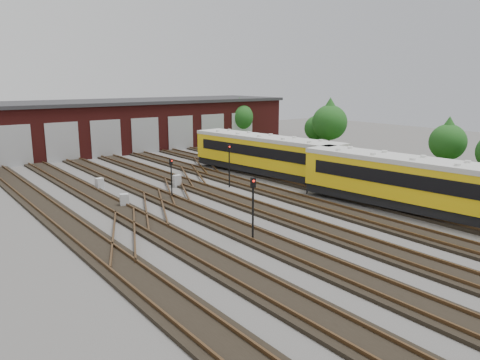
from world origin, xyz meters
TOP-DOWN VIEW (x-y plane):
  - ground at (0.00, 0.00)m, footprint 120.00×120.00m
  - track_network at (-0.17, 0.59)m, footprint 30.40×70.00m
  - maintenance_shed at (-0.01, 39.97)m, footprint 51.00×12.50m
  - grass_verge at (19.00, 10.00)m, footprint 8.00×55.00m
  - metro_train at (6.00, -1.33)m, footprint 4.87×49.01m
  - signal_mast_0 at (-6.47, 0.86)m, footprint 0.32×0.31m
  - signal_mast_1 at (-5.58, 11.86)m, footprint 0.27×0.26m
  - signal_mast_2 at (4.04, 7.04)m, footprint 0.30×0.28m
  - signal_mast_3 at (0.44, 12.72)m, footprint 0.31×0.30m
  - relay_cabinet_0 at (-9.34, 12.07)m, footprint 0.72×0.65m
  - relay_cabinet_1 at (-8.74, 18.50)m, footprint 0.65×0.56m
  - relay_cabinet_2 at (-3.08, 15.51)m, footprint 0.67×0.58m
  - relay_cabinet_3 at (7.35, 27.73)m, footprint 0.62×0.53m
  - relay_cabinet_4 at (13.36, 5.09)m, footprint 0.81×0.74m
  - tree_0 at (18.31, 35.00)m, footprint 3.95×3.95m
  - tree_1 at (20.82, 22.11)m, footprint 3.19×3.19m
  - tree_2 at (20.10, 19.43)m, footprint 4.19×4.19m
  - tree_4 at (19.80, 4.28)m, footprint 3.42×3.42m
  - bush_1 at (17.22, 25.53)m, footprint 1.47×1.47m
  - bush_2 at (18.81, 25.72)m, footprint 1.44×1.44m

SIDE VIEW (x-z plane):
  - ground at x=0.00m, z-range 0.00..0.00m
  - grass_verge at x=19.00m, z-range 0.00..0.05m
  - track_network at x=-0.17m, z-range -0.06..0.27m
  - relay_cabinet_3 at x=7.35m, z-range 0.00..0.97m
  - relay_cabinet_1 at x=-8.74m, z-range 0.00..0.99m
  - relay_cabinet_0 at x=-9.34m, z-range 0.00..0.99m
  - relay_cabinet_2 at x=-3.08m, z-range 0.00..1.03m
  - relay_cabinet_4 at x=13.36m, z-range 0.00..1.11m
  - bush_2 at x=18.81m, z-range 0.00..1.44m
  - bush_1 at x=17.22m, z-range 0.00..1.47m
  - signal_mast_2 at x=4.04m, z-range 0.44..3.47m
  - signal_mast_1 at x=-5.58m, z-range 0.43..3.62m
  - metro_train at x=6.00m, z-range 0.37..3.84m
  - signal_mast_3 at x=0.44m, z-range 0.50..4.16m
  - signal_mast_0 at x=-6.47m, z-range 0.51..4.22m
  - maintenance_shed at x=-0.01m, z-range 0.03..6.38m
  - tree_1 at x=20.82m, z-range 0.75..6.04m
  - tree_4 at x=19.80m, z-range 0.81..6.47m
  - tree_0 at x=18.31m, z-range 0.93..7.47m
  - tree_2 at x=20.10m, z-range 0.99..7.94m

